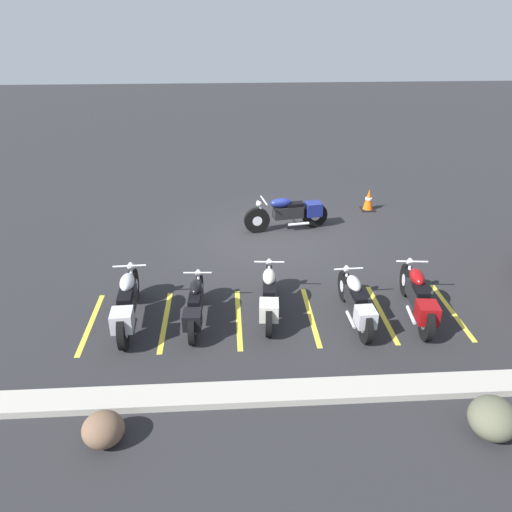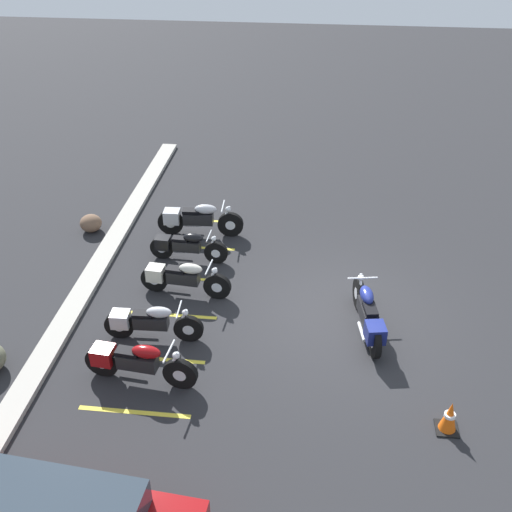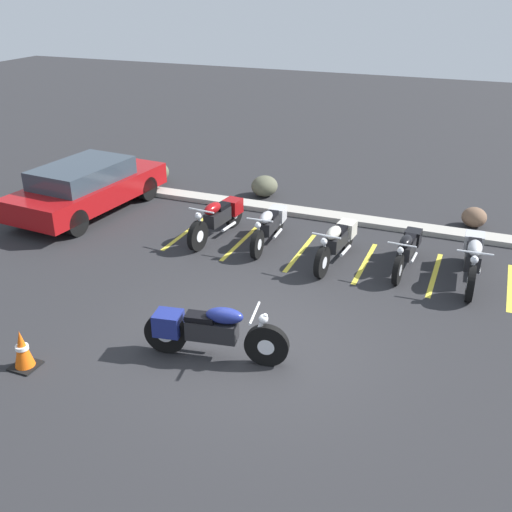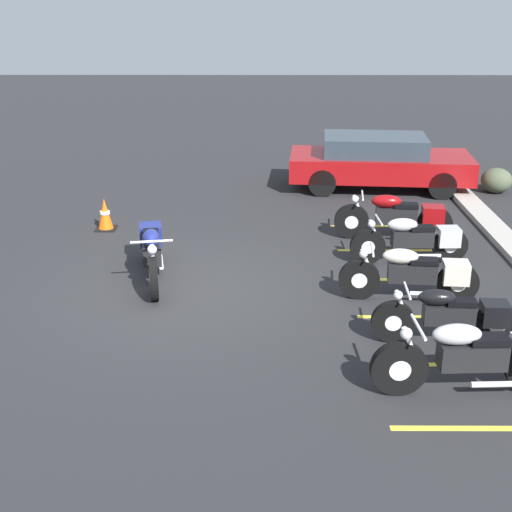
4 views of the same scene
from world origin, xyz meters
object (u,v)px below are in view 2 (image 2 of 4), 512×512
(parked_bike_2, at_px, (181,277))
(parked_bike_1, at_px, (148,322))
(parked_bike_4, at_px, (196,219))
(landscape_rock_2, at_px, (91,223))
(parked_bike_0, at_px, (134,361))
(traffic_cone, at_px, (449,417))
(parked_bike_3, at_px, (185,246))
(motorcycle_navy_featured, at_px, (368,314))

(parked_bike_2, bearing_deg, parked_bike_1, -96.27)
(parked_bike_4, bearing_deg, parked_bike_1, -94.42)
(parked_bike_1, height_order, parked_bike_2, parked_bike_2)
(parked_bike_2, relative_size, parked_bike_4, 0.93)
(parked_bike_1, relative_size, landscape_rock_2, 3.57)
(parked_bike_0, bearing_deg, traffic_cone, -0.01)
(parked_bike_0, relative_size, parked_bike_4, 0.97)
(parked_bike_0, distance_m, traffic_cone, 5.84)
(parked_bike_0, bearing_deg, parked_bike_4, 94.92)
(parked_bike_0, height_order, parked_bike_2, parked_bike_0)
(parked_bike_3, bearing_deg, traffic_cone, -37.54)
(parked_bike_2, bearing_deg, parked_bike_0, -90.32)
(traffic_cone, bearing_deg, parked_bike_3, 49.64)
(parked_bike_0, distance_m, parked_bike_1, 1.22)
(parked_bike_4, bearing_deg, parked_bike_2, -88.69)
(parked_bike_1, xyz_separation_m, parked_bike_3, (3.06, -0.11, -0.02))
(parked_bike_2, xyz_separation_m, traffic_cone, (-3.47, -5.53, -0.15))
(motorcycle_navy_featured, relative_size, parked_bike_4, 1.00)
(parked_bike_1, relative_size, parked_bike_2, 0.97)
(motorcycle_navy_featured, relative_size, traffic_cone, 3.59)
(motorcycle_navy_featured, height_order, traffic_cone, motorcycle_navy_featured)
(parked_bike_2, distance_m, parked_bike_3, 1.44)
(parked_bike_1, relative_size, parked_bike_4, 0.90)
(parked_bike_0, height_order, landscape_rock_2, parked_bike_0)
(motorcycle_navy_featured, height_order, parked_bike_4, motorcycle_navy_featured)
(parked_bike_3, height_order, landscape_rock_2, parked_bike_3)
(parked_bike_0, relative_size, parked_bike_2, 1.05)
(parked_bike_0, xyz_separation_m, parked_bike_1, (1.22, 0.06, -0.03))
(parked_bike_1, bearing_deg, parked_bike_2, 76.44)
(traffic_cone, bearing_deg, parked_bike_2, 57.94)
(motorcycle_navy_featured, relative_size, parked_bike_2, 1.08)
(motorcycle_navy_featured, height_order, landscape_rock_2, motorcycle_navy_featured)
(parked_bike_3, bearing_deg, parked_bike_2, -78.61)
(parked_bike_2, height_order, traffic_cone, parked_bike_2)
(parked_bike_1, relative_size, traffic_cone, 3.24)
(parked_bike_1, xyz_separation_m, traffic_cone, (-1.82, -5.86, -0.13))
(landscape_rock_2, bearing_deg, parked_bike_4, -87.44)
(parked_bike_4, bearing_deg, parked_bike_0, -93.35)
(traffic_cone, bearing_deg, parked_bike_4, 42.80)
(parked_bike_0, relative_size, landscape_rock_2, 3.85)
(parked_bike_2, bearing_deg, motorcycle_navy_featured, -7.64)
(motorcycle_navy_featured, xyz_separation_m, landscape_rock_2, (3.52, 7.30, -0.25))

